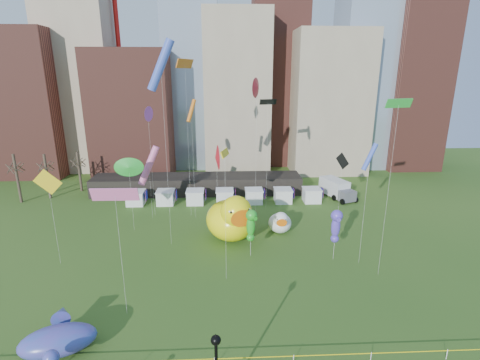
{
  "coord_description": "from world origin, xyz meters",
  "views": [
    {
      "loc": [
        0.89,
        -22.15,
        21.38
      ],
      "look_at": [
        2.36,
        9.38,
        12.0
      ],
      "focal_mm": 27.0,
      "sensor_mm": 36.0,
      "label": 1
    }
  ],
  "objects_px": {
    "big_duck": "(232,218)",
    "small_duck": "(280,222)",
    "seahorse_green": "(251,223)",
    "box_truck": "(336,188)",
    "seahorse_purple": "(336,224)",
    "whale_inflatable": "(58,338)"
  },
  "relations": [
    {
      "from": "big_duck",
      "to": "seahorse_green",
      "type": "distance_m",
      "value": 5.13
    },
    {
      "from": "small_duck",
      "to": "box_truck",
      "type": "distance_m",
      "value": 18.99
    },
    {
      "from": "box_truck",
      "to": "whale_inflatable",
      "type": "bearing_deg",
      "value": -153.04
    },
    {
      "from": "big_duck",
      "to": "seahorse_purple",
      "type": "height_order",
      "value": "big_duck"
    },
    {
      "from": "seahorse_green",
      "to": "whale_inflatable",
      "type": "distance_m",
      "value": 22.45
    },
    {
      "from": "box_truck",
      "to": "seahorse_green",
      "type": "bearing_deg",
      "value": -149.11
    },
    {
      "from": "seahorse_purple",
      "to": "small_duck",
      "type": "bearing_deg",
      "value": 128.91
    },
    {
      "from": "big_duck",
      "to": "seahorse_purple",
      "type": "distance_m",
      "value": 13.45
    },
    {
      "from": "big_duck",
      "to": "small_duck",
      "type": "bearing_deg",
      "value": -0.71
    },
    {
      "from": "small_duck",
      "to": "box_truck",
      "type": "relative_size",
      "value": 0.56
    },
    {
      "from": "whale_inflatable",
      "to": "big_duck",
      "type": "bearing_deg",
      "value": 37.01
    },
    {
      "from": "seahorse_green",
      "to": "seahorse_purple",
      "type": "distance_m",
      "value": 9.94
    },
    {
      "from": "big_duck",
      "to": "small_duck",
      "type": "xyz_separation_m",
      "value": [
        6.76,
        1.96,
        -1.54
      ]
    },
    {
      "from": "big_duck",
      "to": "small_duck",
      "type": "distance_m",
      "value": 7.21
    },
    {
      "from": "small_duck",
      "to": "box_truck",
      "type": "height_order",
      "value": "small_duck"
    },
    {
      "from": "whale_inflatable",
      "to": "box_truck",
      "type": "distance_m",
      "value": 48.96
    },
    {
      "from": "small_duck",
      "to": "seahorse_green",
      "type": "height_order",
      "value": "seahorse_green"
    },
    {
      "from": "whale_inflatable",
      "to": "box_truck",
      "type": "height_order",
      "value": "box_truck"
    },
    {
      "from": "small_duck",
      "to": "seahorse_green",
      "type": "relative_size",
      "value": 0.74
    },
    {
      "from": "seahorse_green",
      "to": "whale_inflatable",
      "type": "relative_size",
      "value": 0.81
    },
    {
      "from": "box_truck",
      "to": "small_duck",
      "type": "bearing_deg",
      "value": -150.6
    },
    {
      "from": "big_duck",
      "to": "box_truck",
      "type": "xyz_separation_m",
      "value": [
        19.09,
        16.4,
        -1.47
      ]
    }
  ]
}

